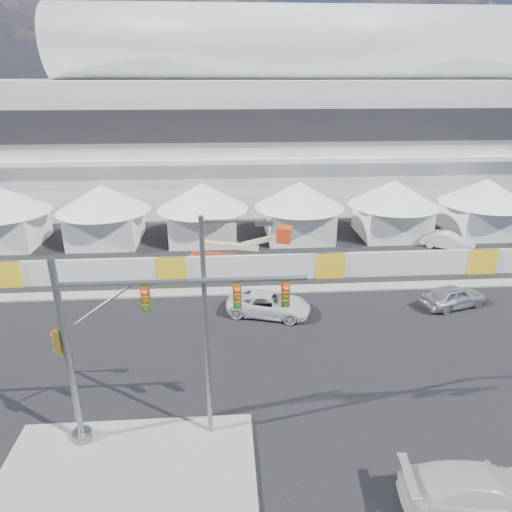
{
  "coord_description": "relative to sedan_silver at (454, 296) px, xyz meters",
  "views": [
    {
      "loc": [
        -1.91,
        -17.12,
        14.56
      ],
      "look_at": [
        -0.03,
        10.0,
        3.73
      ],
      "focal_mm": 32.0,
      "sensor_mm": 36.0,
      "label": 1
    }
  ],
  "objects": [
    {
      "name": "ground",
      "position": [
        -13.21,
        -9.25,
        -0.75
      ],
      "size": [
        160.0,
        160.0,
        0.0
      ],
      "primitive_type": "plane",
      "color": "black",
      "rests_on": "ground"
    },
    {
      "name": "median_island",
      "position": [
        -19.21,
        -12.25,
        -0.68
      ],
      "size": [
        10.0,
        5.0,
        0.15
      ],
      "primitive_type": "cube",
      "color": "gray",
      "rests_on": "ground"
    },
    {
      "name": "stadium",
      "position": [
        -4.51,
        32.25,
        8.7
      ],
      "size": [
        80.0,
        24.8,
        21.98
      ],
      "color": "silver",
      "rests_on": "ground"
    },
    {
      "name": "tent_row",
      "position": [
        -12.71,
        14.75,
        2.4
      ],
      "size": [
        53.4,
        8.4,
        5.4
      ],
      "color": "white",
      "rests_on": "ground"
    },
    {
      "name": "hoarding_fence",
      "position": [
        -7.21,
        5.25,
        0.25
      ],
      "size": [
        70.0,
        0.25,
        2.0
      ],
      "primitive_type": "cube",
      "color": "silver",
      "rests_on": "ground"
    },
    {
      "name": "sedan_silver",
      "position": [
        0.0,
        0.0,
        0.0
      ],
      "size": [
        2.91,
        4.73,
        1.5
      ],
      "primitive_type": "imported",
      "rotation": [
        0.0,
        0.0,
        1.85
      ],
      "color": "silver",
      "rests_on": "ground"
    },
    {
      "name": "pickup_curb",
      "position": [
        -12.48,
        -0.22,
        -0.01
      ],
      "size": [
        3.85,
        5.83,
        1.49
      ],
      "primitive_type": "imported",
      "rotation": [
        0.0,
        0.0,
        1.29
      ],
      "color": "silver",
      "rests_on": "ground"
    },
    {
      "name": "pickup_near",
      "position": [
        -6.33,
        -15.04,
        0.06
      ],
      "size": [
        2.85,
        5.83,
        1.63
      ],
      "primitive_type": "imported",
      "rotation": [
        0.0,
        0.0,
        1.47
      ],
      "color": "silver",
      "rests_on": "ground"
    },
    {
      "name": "lot_car_a",
      "position": [
        4.68,
        10.73,
        -0.02
      ],
      "size": [
        3.83,
        4.54,
        1.47
      ],
      "primitive_type": "imported",
      "rotation": [
        0.0,
        0.0,
        0.96
      ],
      "color": "white",
      "rests_on": "ground"
    },
    {
      "name": "traffic_mast",
      "position": [
        -19.56,
        -10.79,
        3.91
      ],
      "size": [
        9.72,
        0.8,
        8.27
      ],
      "color": "gray",
      "rests_on": "median_island"
    },
    {
      "name": "streetlight_median",
      "position": [
        -15.76,
        -10.65,
        4.98
      ],
      "size": [
        2.69,
        0.27,
        9.73
      ],
      "color": "gray",
      "rests_on": "median_island"
    },
    {
      "name": "boom_lift",
      "position": [
        -15.28,
        6.99,
        0.36
      ],
      "size": [
        8.38,
        2.98,
        4.12
      ],
      "rotation": [
        0.0,
        0.0,
        -0.3
      ],
      "color": "red",
      "rests_on": "ground"
    }
  ]
}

